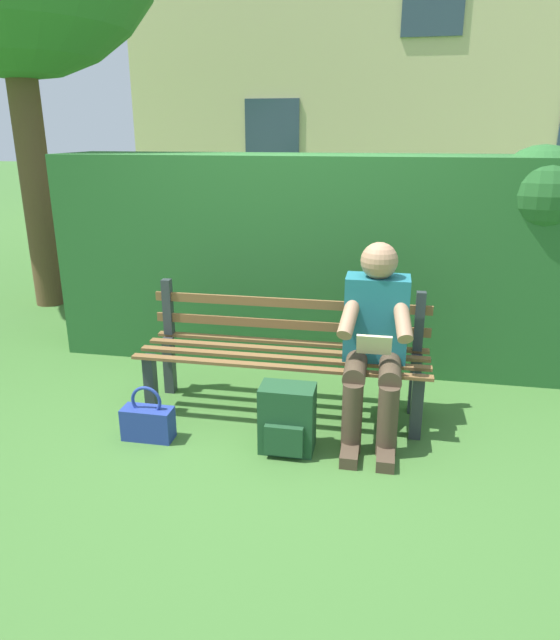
# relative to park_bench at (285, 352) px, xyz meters

# --- Properties ---
(ground) EXTENTS (60.00, 60.00, 0.00)m
(ground) POSITION_rel_park_bench_xyz_m (0.00, 0.06, -0.41)
(ground) COLOR #3D6B2D
(park_bench) EXTENTS (1.85, 0.49, 0.82)m
(park_bench) POSITION_rel_park_bench_xyz_m (0.00, 0.00, 0.00)
(park_bench) COLOR #2D3338
(park_bench) RESTS_ON ground
(person_seated) EXTENTS (0.44, 0.73, 1.16)m
(person_seated) POSITION_rel_park_bench_xyz_m (-0.57, 0.16, 0.20)
(person_seated) COLOR #1E6672
(person_seated) RESTS_ON ground
(hedge_backdrop) EXTENTS (4.50, 0.79, 1.69)m
(hedge_backdrop) POSITION_rel_park_bench_xyz_m (-0.31, -1.01, 0.44)
(hedge_backdrop) COLOR #265B28
(hedge_backdrop) RESTS_ON ground
(building_facade) EXTENTS (9.70, 3.18, 5.99)m
(building_facade) POSITION_rel_park_bench_xyz_m (-1.08, -7.82, 2.59)
(building_facade) COLOR beige
(building_facade) RESTS_ON ground
(backpack) EXTENTS (0.31, 0.27, 0.40)m
(backpack) POSITION_rel_park_bench_xyz_m (-0.11, 0.51, -0.21)
(backpack) COLOR #1E4728
(backpack) RESTS_ON ground
(handbag) EXTENTS (0.30, 0.13, 0.34)m
(handbag) POSITION_rel_park_bench_xyz_m (0.74, 0.54, -0.30)
(handbag) COLOR navy
(handbag) RESTS_ON ground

